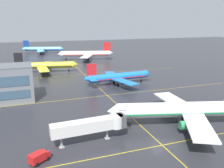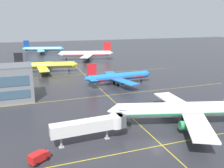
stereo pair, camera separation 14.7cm
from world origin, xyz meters
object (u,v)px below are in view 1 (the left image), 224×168
(service_truck_red_van, at_px, (39,157))
(jet_bridge, at_px, (95,125))
(airliner_third_row, at_px, (45,66))
(airliner_far_right_stand, at_px, (43,49))
(airliner_second_row, at_px, (119,77))
(airliner_far_left_stand, at_px, (86,54))
(airliner_front_gate, at_px, (183,110))

(service_truck_red_van, distance_m, jet_bridge, 13.71)
(airliner_third_row, bearing_deg, service_truck_red_van, -94.99)
(airliner_third_row, height_order, airliner_far_right_stand, airliner_far_right_stand)
(airliner_second_row, distance_m, airliner_far_left_stand, 72.63)
(service_truck_red_van, bearing_deg, jet_bridge, 19.53)
(airliner_far_left_stand, bearing_deg, airliner_front_gate, -90.78)
(airliner_second_row, distance_m, service_truck_red_van, 61.98)
(airliner_far_right_stand, bearing_deg, airliner_third_row, -92.70)
(airliner_far_left_stand, distance_m, airliner_far_right_stand, 54.17)
(airliner_second_row, xyz_separation_m, airliner_far_left_stand, (2.61, 72.58, 0.84))
(airliner_second_row, height_order, service_truck_red_van, airliner_second_row)
(airliner_front_gate, distance_m, airliner_far_right_stand, 166.27)
(airliner_third_row, xyz_separation_m, jet_bridge, (5.00, -83.01, 0.29))
(airliner_far_left_stand, bearing_deg, airliner_third_row, -131.41)
(airliner_front_gate, bearing_deg, airliner_far_left_stand, 89.22)
(airliner_second_row, bearing_deg, service_truck_red_van, -125.76)
(airliner_third_row, bearing_deg, airliner_front_gate, -70.19)
(airliner_far_left_stand, relative_size, airliner_far_right_stand, 1.12)
(service_truck_red_van, relative_size, jet_bridge, 0.25)
(airliner_far_right_stand, xyz_separation_m, service_truck_red_van, (-11.50, -169.62, -2.66))
(airliner_third_row, relative_size, airliner_far_left_stand, 0.89)
(airliner_front_gate, height_order, airliner_far_right_stand, airliner_front_gate)
(airliner_second_row, distance_m, jet_bridge, 51.50)
(airliner_front_gate, distance_m, airliner_far_left_stand, 117.50)
(airliner_front_gate, xyz_separation_m, airliner_far_right_stand, (-25.72, 164.27, -0.43))
(airliner_third_row, height_order, jet_bridge, airliner_third_row)
(airliner_far_right_stand, distance_m, service_truck_red_van, 170.03)
(airliner_front_gate, xyz_separation_m, airliner_second_row, (-1.02, 44.91, -0.81))
(airliner_front_gate, bearing_deg, airliner_far_right_stand, 98.90)
(jet_bridge, bearing_deg, airliner_far_left_stand, 77.53)
(airliner_second_row, xyz_separation_m, jet_bridge, (-23.57, -45.78, 0.61))
(airliner_third_row, bearing_deg, jet_bridge, -86.56)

